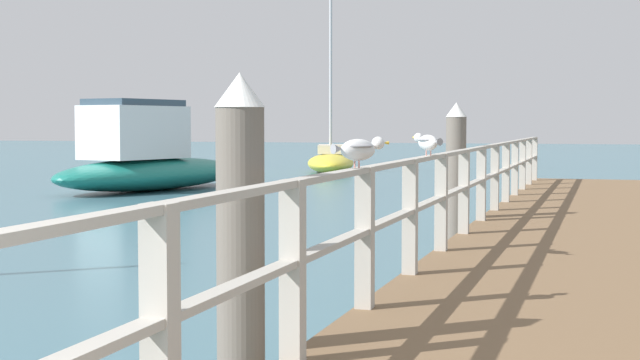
{
  "coord_description": "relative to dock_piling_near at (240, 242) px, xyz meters",
  "views": [
    {
      "loc": [
        0.23,
        -0.87,
        1.68
      ],
      "look_at": [
        -3.07,
        9.89,
        1.0
      ],
      "focal_mm": 52.89,
      "sensor_mm": 36.0,
      "label": 1
    }
  ],
  "objects": [
    {
      "name": "pier_deck",
      "position": [
        1.8,
        7.0,
        -0.81
      ],
      "size": [
        3.0,
        22.34,
        0.36
      ],
      "primitive_type": "cube",
      "color": "brown",
      "rests_on": "ground_plane"
    },
    {
      "name": "pier_railing",
      "position": [
        0.38,
        7.0,
        -0.01
      ],
      "size": [
        0.12,
        20.86,
        1.01
      ],
      "color": "#B2ADA3",
      "rests_on": "pier_deck"
    },
    {
      "name": "dock_piling_near",
      "position": [
        0.0,
        0.0,
        0.0
      ],
      "size": [
        0.29,
        0.29,
        1.97
      ],
      "color": "#6B6056",
      "rests_on": "ground_plane"
    },
    {
      "name": "dock_piling_far",
      "position": [
        0.0,
        8.01,
        0.0
      ],
      "size": [
        0.29,
        0.29,
        1.97
      ],
      "color": "#6B6056",
      "rests_on": "ground_plane"
    },
    {
      "name": "seagull_foreground",
      "position": [
        0.39,
        1.23,
        0.51
      ],
      "size": [
        0.33,
        0.4,
        0.21
      ],
      "rotation": [
        0.0,
        0.0,
        5.61
      ],
      "color": "white",
      "rests_on": "pier_railing"
    },
    {
      "name": "seagull_background",
      "position": [
        0.37,
        3.84,
        0.51
      ],
      "size": [
        0.36,
        0.38,
        0.21
      ],
      "rotation": [
        0.0,
        0.0,
        0.74
      ],
      "color": "white",
      "rests_on": "pier_railing"
    },
    {
      "name": "boat_1",
      "position": [
        -7.18,
        26.22,
        -0.6
      ],
      "size": [
        2.97,
        5.58,
        7.06
      ],
      "rotation": [
        0.0,
        0.0,
        3.42
      ],
      "color": "gold",
      "rests_on": "ground_plane"
    },
    {
      "name": "boat_2",
      "position": [
        -9.07,
        16.29,
        -0.24
      ],
      "size": [
        3.77,
        6.82,
        2.27
      ],
      "rotation": [
        0.0,
        0.0,
        2.89
      ],
      "color": "#197266",
      "rests_on": "ground_plane"
    },
    {
      "name": "channel_buoy",
      "position": [
        -12.11,
        23.5,
        -0.64
      ],
      "size": [
        0.7,
        0.7,
        1.4
      ],
      "color": "#E54C19",
      "rests_on": "ground_plane"
    }
  ]
}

